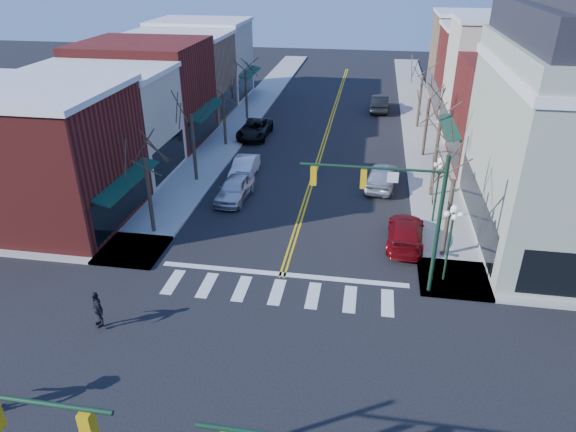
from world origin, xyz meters
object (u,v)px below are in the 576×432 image
at_px(lamppost_corner, 451,231).
at_px(car_left_mid, 244,168).
at_px(car_left_near, 235,188).
at_px(car_right_far, 380,103).
at_px(car_right_mid, 382,176).
at_px(pedestrian_dark_a, 97,309).
at_px(car_left_far, 255,129).
at_px(lamppost_midblock, 438,179).
at_px(car_right_near, 406,232).

bearing_deg(lamppost_corner, car_left_mid, 138.17).
xyz_separation_m(car_left_near, car_left_mid, (-0.30, 3.95, -0.06)).
relative_size(car_left_mid, car_right_far, 0.86).
distance_m(car_right_mid, pedestrian_dark_a, 21.75).
height_order(car_left_mid, car_right_far, car_right_far).
bearing_deg(car_right_far, car_left_far, 45.74).
bearing_deg(car_left_mid, car_left_near, -86.06).
xyz_separation_m(car_left_near, car_left_far, (-1.60, 13.29, -0.03)).
distance_m(car_left_near, car_left_mid, 3.96).
xyz_separation_m(car_left_mid, car_right_far, (9.90, 20.12, 0.12)).
relative_size(car_left_far, car_right_mid, 1.09).
height_order(lamppost_corner, car_left_mid, lamppost_corner).
relative_size(lamppost_corner, car_left_near, 0.94).
distance_m(lamppost_midblock, car_left_near, 13.26).
bearing_deg(car_left_mid, lamppost_midblock, -22.44).
distance_m(car_right_near, car_right_far, 28.43).
bearing_deg(car_left_far, car_right_far, 44.78).
xyz_separation_m(car_left_far, car_right_far, (11.20, 10.78, 0.08)).
distance_m(car_right_far, pedestrian_dark_a, 40.12).
distance_m(car_left_far, car_right_near, 21.77).
xyz_separation_m(lamppost_corner, car_right_mid, (-3.16, 11.67, -2.12)).
bearing_deg(lamppost_midblock, car_left_mid, 157.89).
height_order(lamppost_corner, lamppost_midblock, same).
bearing_deg(car_right_near, car_left_mid, -31.99).
bearing_deg(lamppost_corner, car_right_near, 116.39).
bearing_deg(pedestrian_dark_a, car_right_far, 113.88).
xyz_separation_m(car_left_mid, car_right_mid, (10.14, -0.23, 0.13)).
bearing_deg(car_left_mid, car_right_far, 63.48).
relative_size(lamppost_corner, lamppost_midblock, 1.00).
bearing_deg(car_right_mid, car_left_mid, 6.36).
bearing_deg(car_left_far, pedestrian_dark_a, -91.02).
relative_size(lamppost_corner, car_left_mid, 0.99).
height_order(car_left_mid, car_right_near, car_right_near).
height_order(car_right_near, pedestrian_dark_a, pedestrian_dark_a).
height_order(lamppost_midblock, car_right_near, lamppost_midblock).
height_order(lamppost_corner, pedestrian_dark_a, lamppost_corner).
bearing_deg(car_left_far, car_left_near, -82.27).
bearing_deg(car_left_mid, lamppost_corner, -42.16).
bearing_deg(car_right_far, car_left_near, 70.08).
xyz_separation_m(car_left_far, car_right_mid, (11.44, -9.56, 0.09)).
xyz_separation_m(lamppost_corner, lamppost_midblock, (0.00, 6.50, 0.00)).
bearing_deg(lamppost_corner, car_left_far, 124.51).
relative_size(lamppost_midblock, car_right_mid, 0.87).
height_order(car_left_mid, car_left_far, car_left_far).
height_order(car_left_near, car_right_far, car_right_far).
bearing_deg(car_left_far, lamppost_corner, -54.63).
distance_m(lamppost_midblock, car_right_mid, 6.42).
bearing_deg(pedestrian_dark_a, car_left_far, 129.56).
bearing_deg(car_left_near, car_right_mid, 24.66).
distance_m(lamppost_midblock, car_right_far, 25.83).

